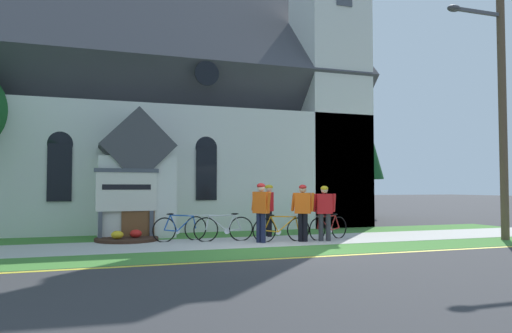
# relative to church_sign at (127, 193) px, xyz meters

# --- Properties ---
(ground) EXTENTS (140.00, 140.00, 0.00)m
(ground) POSITION_rel_church_sign_xyz_m (3.70, 0.48, -1.44)
(ground) COLOR #333335
(sidewalk_slab) EXTENTS (32.00, 2.70, 0.01)m
(sidewalk_slab) POSITION_rel_church_sign_xyz_m (2.88, -1.73, -1.44)
(sidewalk_slab) COLOR #B7B5AD
(sidewalk_slab) RESTS_ON ground
(grass_verge) EXTENTS (32.00, 1.85, 0.01)m
(grass_verge) POSITION_rel_church_sign_xyz_m (2.88, -4.00, -1.44)
(grass_verge) COLOR #427F33
(grass_verge) RESTS_ON ground
(church_lawn) EXTENTS (24.00, 2.07, 0.01)m
(church_lawn) POSITION_rel_church_sign_xyz_m (2.88, 0.66, -1.44)
(church_lawn) COLOR #427F33
(church_lawn) RESTS_ON ground
(curb_paint_stripe) EXTENTS (28.00, 0.16, 0.01)m
(curb_paint_stripe) POSITION_rel_church_sign_xyz_m (2.88, -5.08, -1.44)
(curb_paint_stripe) COLOR yellow
(curb_paint_stripe) RESTS_ON ground
(church_building) EXTENTS (14.52, 11.10, 13.61)m
(church_building) POSITION_rel_church_sign_xyz_m (3.26, 6.05, 3.08)
(church_building) COLOR silver
(church_building) RESTS_ON ground
(church_sign) EXTENTS (1.94, 0.22, 2.19)m
(church_sign) POSITION_rel_church_sign_xyz_m (0.00, 0.00, 0.00)
(church_sign) COLOR #474C56
(church_sign) RESTS_ON ground
(flower_bed) EXTENTS (1.87, 1.87, 0.34)m
(flower_bed) POSITION_rel_church_sign_xyz_m (-0.02, -0.25, -1.36)
(flower_bed) COLOR #382319
(flower_bed) RESTS_ON ground
(bicycle_green) EXTENTS (1.80, 0.09, 0.83)m
(bicycle_green) POSITION_rel_church_sign_xyz_m (4.32, -1.97, -1.07)
(bicycle_green) COLOR black
(bicycle_green) RESTS_ON ground
(bicycle_orange) EXTENTS (1.60, 0.62, 0.80)m
(bicycle_orange) POSITION_rel_church_sign_xyz_m (5.97, -1.82, -1.08)
(bicycle_orange) COLOR black
(bicycle_orange) RESTS_ON ground
(bicycle_white) EXTENTS (1.72, 0.50, 0.86)m
(bicycle_white) POSITION_rel_church_sign_xyz_m (1.51, -0.84, -1.06)
(bicycle_white) COLOR black
(bicycle_white) RESTS_ON ground
(bicycle_yellow) EXTENTS (1.81, 0.17, 0.86)m
(bicycle_yellow) POSITION_rel_church_sign_xyz_m (2.75, -1.29, -1.06)
(bicycle_yellow) COLOR black
(bicycle_yellow) RESTS_ON ground
(cyclist_in_white_jersey) EXTENTS (0.29, 0.70, 1.70)m
(cyclist_in_white_jersey) POSITION_rel_church_sign_xyz_m (4.48, -0.50, -0.45)
(cyclist_in_white_jersey) COLOR black
(cyclist_in_white_jersey) RESTS_ON ground
(cyclist_in_red_jersey) EXTENTS (0.61, 0.42, 1.66)m
(cyclist_in_red_jersey) POSITION_rel_church_sign_xyz_m (5.60, -2.27, -0.48)
(cyclist_in_red_jersey) COLOR #2D2D33
(cyclist_in_red_jersey) RESTS_ON ground
(cyclist_in_green_jersey) EXTENTS (0.44, 0.77, 1.74)m
(cyclist_in_green_jersey) POSITION_rel_church_sign_xyz_m (3.66, -2.06, -0.42)
(cyclist_in_green_jersey) COLOR #191E38
(cyclist_in_green_jersey) RESTS_ON ground
(cyclist_in_yellow_jersey) EXTENTS (0.54, 0.57, 1.69)m
(cyclist_in_yellow_jersey) POSITION_rel_church_sign_xyz_m (4.91, -2.21, -0.45)
(cyclist_in_yellow_jersey) COLOR black
(cyclist_in_yellow_jersey) RESTS_ON ground
(utility_pole) EXTENTS (3.12, 0.28, 9.40)m
(utility_pole) POSITION_rel_church_sign_xyz_m (10.94, -3.72, 3.75)
(utility_pole) COLOR brown
(utility_pole) RESTS_ON ground
(roadside_conifer) EXTENTS (2.97, 2.97, 7.78)m
(roadside_conifer) POSITION_rel_church_sign_xyz_m (12.50, 7.55, 3.46)
(roadside_conifer) COLOR #3D2D1E
(roadside_conifer) RESTS_ON ground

